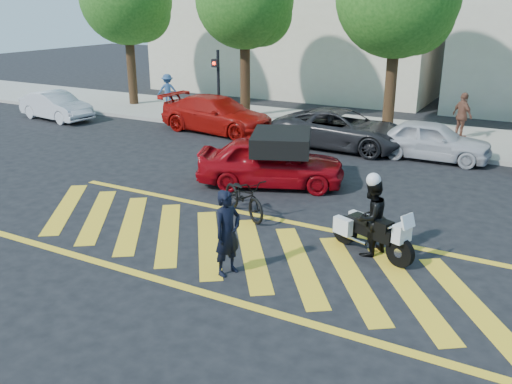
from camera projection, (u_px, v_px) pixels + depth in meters
The scene contains 19 objects.
ground at pixel (232, 248), 11.69m from camera, with size 90.00×90.00×0.00m, color black.
sidewalk at pixel (387, 133), 21.61m from camera, with size 60.00×5.00×0.15m, color #9E998E.
crosswalk at pixel (230, 247), 11.71m from camera, with size 12.33×4.00×0.01m.
building_left at pixel (300, 2), 31.04m from camera, with size 16.00×8.00×10.00m, color beige.
tree_far_left at pixel (129, 1), 25.82m from camera, with size 4.40×4.40×7.41m.
tree_left at pixel (248, 2), 22.91m from camera, with size 4.20×4.20×7.26m.
tree_center at pixel (402, 0), 19.94m from camera, with size 4.60×4.60×7.56m.
signal_pole at pixel (218, 82), 22.06m from camera, with size 0.28×0.43×3.20m.
officer_bike at pixel (228, 233), 10.32m from camera, with size 0.62×0.41×1.71m, color black.
bicycle at pixel (244, 196), 13.32m from camera, with size 0.66×1.90×1.00m, color black.
police_motorcycle at pixel (370, 232), 11.26m from camera, with size 1.97×1.09×0.92m.
officer_moto at pixel (371, 217), 11.15m from camera, with size 0.80×0.62×1.64m, color black.
red_convertible at pixel (271, 162), 15.44m from camera, with size 1.68×4.17×1.42m, color #93060E.
parked_far_left at pixel (56, 106), 24.21m from camera, with size 1.32×3.78×1.24m, color #B9BBC1.
parked_left at pixel (217, 114), 21.87m from camera, with size 2.02×4.96×1.44m, color #9D0D09.
parked_mid_left at pixel (342, 129), 19.49m from camera, with size 2.28×4.95×1.37m, color black.
parked_mid_right at pixel (432, 140), 18.07m from camera, with size 1.54×3.83×1.31m, color #BDBCC1.
pedestrian_left at pixel (168, 90), 26.48m from camera, with size 1.01×0.58×1.56m, color navy.
pedestrian_right at pixel (462, 116), 20.21m from camera, with size 1.01×0.42×1.72m, color brown.
Camera 1 is at (5.55, -9.09, 5.01)m, focal length 38.00 mm.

